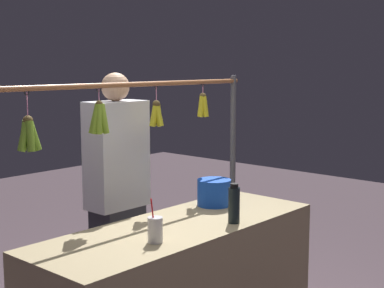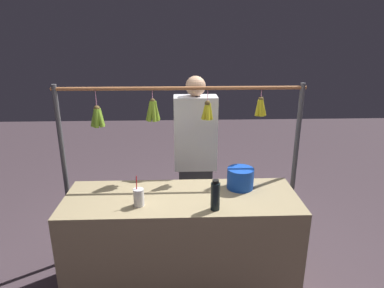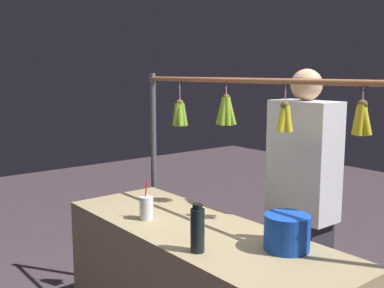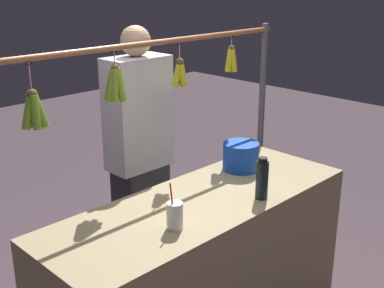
{
  "view_description": "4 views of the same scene",
  "coord_description": "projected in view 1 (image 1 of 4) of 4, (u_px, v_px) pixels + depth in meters",
  "views": [
    {
      "loc": [
        2.4,
        2.23,
        1.82
      ],
      "look_at": [
        -0.12,
        0.0,
        1.34
      ],
      "focal_mm": 53.6,
      "sensor_mm": 36.0,
      "label": 1
    },
    {
      "loc": [
        0.01,
        2.43,
        2.13
      ],
      "look_at": [
        -0.09,
        0.0,
        1.32
      ],
      "focal_mm": 31.14,
      "sensor_mm": 36.0,
      "label": 2
    },
    {
      "loc": [
        -1.92,
        1.59,
        1.74
      ],
      "look_at": [
        0.06,
        0.0,
        1.35
      ],
      "focal_mm": 43.64,
      "sensor_mm": 36.0,
      "label": 3
    },
    {
      "loc": [
        1.82,
        1.74,
        2.06
      ],
      "look_at": [
        0.08,
        0.0,
        1.22
      ],
      "focal_mm": 47.08,
      "sensor_mm": 36.0,
      "label": 4
    }
  ],
  "objects": [
    {
      "name": "display_rack",
      "position": [
        125.0,
        160.0,
        3.57
      ],
      "size": [
        2.18,
        0.13,
        1.73
      ],
      "color": "#4C4C51",
      "rests_on": "ground"
    },
    {
      "name": "drink_cup",
      "position": [
        155.0,
        230.0,
        3.03
      ],
      "size": [
        0.08,
        0.08,
        0.24
      ],
      "color": "silver",
      "rests_on": "market_counter"
    },
    {
      "name": "blue_bucket",
      "position": [
        214.0,
        192.0,
        3.83
      ],
      "size": [
        0.23,
        0.23,
        0.18
      ],
      "primitive_type": "cylinder",
      "color": "blue",
      "rests_on": "market_counter"
    },
    {
      "name": "water_bottle",
      "position": [
        234.0,
        204.0,
        3.4
      ],
      "size": [
        0.07,
        0.07,
        0.24
      ],
      "color": "black",
      "rests_on": "market_counter"
    },
    {
      "name": "vendor_person",
      "position": [
        117.0,
        202.0,
        3.95
      ],
      "size": [
        0.42,
        0.23,
        1.76
      ],
      "color": "#2D2D38",
      "rests_on": "ground"
    }
  ]
}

